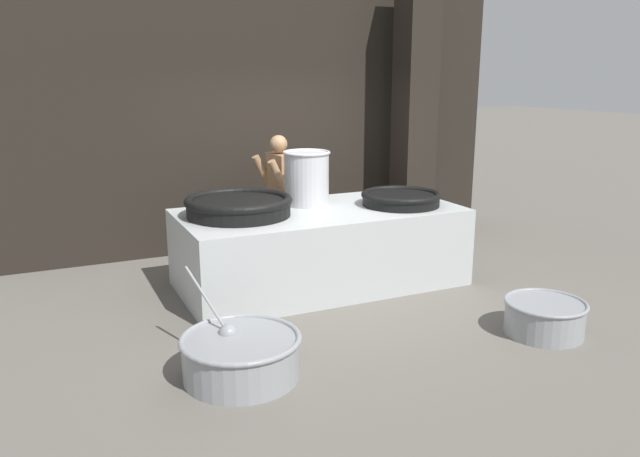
# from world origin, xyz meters

# --- Properties ---
(ground_plane) EXTENTS (60.00, 60.00, 0.00)m
(ground_plane) POSITION_xyz_m (0.00, 0.00, 0.00)
(ground_plane) COLOR #666059
(back_wall) EXTENTS (7.37, 0.24, 3.76)m
(back_wall) POSITION_xyz_m (0.00, 2.02, 1.88)
(back_wall) COLOR black
(back_wall) RESTS_ON ground_plane
(support_pillar) EXTENTS (0.48, 0.48, 3.76)m
(support_pillar) POSITION_xyz_m (2.10, 1.32, 1.88)
(support_pillar) COLOR black
(support_pillar) RESTS_ON ground_plane
(hearth_platform) EXTENTS (3.20, 1.55, 0.89)m
(hearth_platform) POSITION_xyz_m (0.00, 0.00, 0.45)
(hearth_platform) COLOR #B2B7B7
(hearth_platform) RESTS_ON ground_plane
(giant_wok_near) EXTENTS (1.17, 1.17, 0.22)m
(giant_wok_near) POSITION_xyz_m (-0.94, 0.08, 1.01)
(giant_wok_near) COLOR black
(giant_wok_near) RESTS_ON hearth_platform
(giant_wok_far) EXTENTS (0.94, 0.94, 0.16)m
(giant_wok_far) POSITION_xyz_m (0.97, -0.18, 0.98)
(giant_wok_far) COLOR black
(giant_wok_far) RESTS_ON hearth_platform
(stock_pot) EXTENTS (0.56, 0.56, 0.64)m
(stock_pot) POSITION_xyz_m (-0.02, 0.32, 1.22)
(stock_pot) COLOR #B7B7BC
(stock_pot) RESTS_ON hearth_platform
(cook) EXTENTS (0.40, 0.61, 1.64)m
(cook) POSITION_xyz_m (-0.07, 1.12, 0.89)
(cook) COLOR #9E7551
(cook) RESTS_ON ground_plane
(prep_bowl_vegetables) EXTENTS (0.99, 1.25, 0.77)m
(prep_bowl_vegetables) POSITION_xyz_m (-1.56, -1.83, 0.20)
(prep_bowl_vegetables) COLOR gray
(prep_bowl_vegetables) RESTS_ON ground_plane
(prep_bowl_meat) EXTENTS (0.77, 0.77, 0.33)m
(prep_bowl_meat) POSITION_xyz_m (1.32, -2.20, 0.18)
(prep_bowl_meat) COLOR gray
(prep_bowl_meat) RESTS_ON ground_plane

